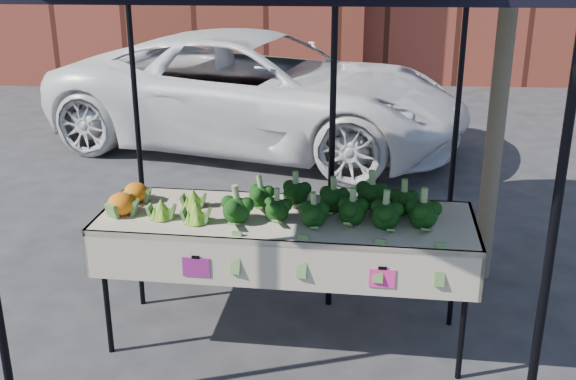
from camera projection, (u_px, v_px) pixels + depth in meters
name	position (u px, v px, depth m)	size (l,w,h in m)	color
ground	(250.00, 339.00, 4.75)	(90.00, 90.00, 0.00)	#28282B
table	(286.00, 278.00, 4.62)	(2.45, 0.95, 0.90)	beige
canopy	(282.00, 122.00, 4.83)	(3.16, 3.16, 2.74)	black
broccoli_heap	(329.00, 199.00, 4.43)	(1.34, 0.54, 0.23)	black
romanesco_cluster	(182.00, 201.00, 4.46)	(0.40, 0.44, 0.17)	#82AC34
cauliflower_pair	(129.00, 197.00, 4.57)	(0.20, 0.40, 0.16)	orange
street_tree	(506.00, 29.00, 4.97)	(1.99, 1.99, 3.91)	#1E4C14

